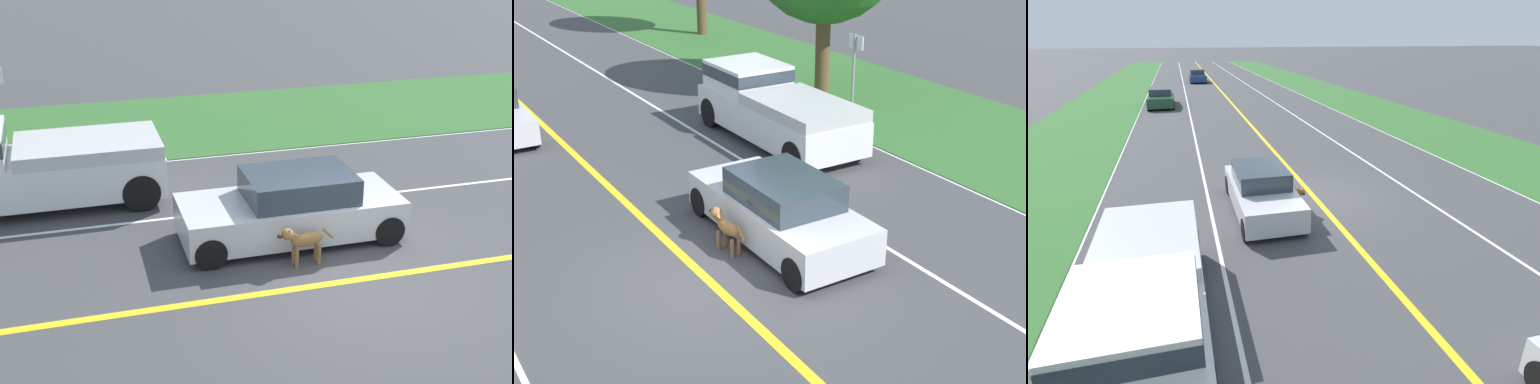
# 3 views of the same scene
# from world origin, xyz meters

# --- Properties ---
(ground_plane) EXTENTS (400.00, 400.00, 0.00)m
(ground_plane) POSITION_xyz_m (0.00, 0.00, 0.00)
(ground_plane) COLOR #424244
(centre_divider_line) EXTENTS (0.18, 160.00, 0.01)m
(centre_divider_line) POSITION_xyz_m (0.00, 0.00, 0.00)
(centre_divider_line) COLOR yellow
(centre_divider_line) RESTS_ON ground
(lane_edge_line_right) EXTENTS (0.14, 160.00, 0.01)m
(lane_edge_line_right) POSITION_xyz_m (7.00, 0.00, 0.00)
(lane_edge_line_right) COLOR white
(lane_edge_line_right) RESTS_ON ground
(lane_edge_line_left) EXTENTS (0.14, 160.00, 0.01)m
(lane_edge_line_left) POSITION_xyz_m (-7.00, 0.00, 0.00)
(lane_edge_line_left) COLOR white
(lane_edge_line_left) RESTS_ON ground
(lane_dash_same_dir) EXTENTS (0.10, 160.00, 0.01)m
(lane_dash_same_dir) POSITION_xyz_m (3.50, 0.00, 0.00)
(lane_dash_same_dir) COLOR white
(lane_dash_same_dir) RESTS_ON ground
(lane_dash_oncoming) EXTENTS (0.10, 160.00, 0.01)m
(lane_dash_oncoming) POSITION_xyz_m (-3.50, 0.00, 0.00)
(lane_dash_oncoming) COLOR white
(lane_dash_oncoming) RESTS_ON ground
(ego_car) EXTENTS (1.80, 4.37, 1.39)m
(ego_car) POSITION_xyz_m (1.94, 0.62, 0.65)
(ego_car) COLOR silver
(ego_car) RESTS_ON ground
(dog) EXTENTS (0.30, 1.16, 0.82)m
(dog) POSITION_xyz_m (0.81, 0.77, 0.51)
(dog) COLOR olive
(dog) RESTS_ON ground
(pickup_truck) EXTENTS (2.06, 5.50, 1.86)m
(pickup_truck) POSITION_xyz_m (5.02, 5.75, 0.95)
(pickup_truck) COLOR silver
(pickup_truck) RESTS_ON ground
(car_trailing_near) EXTENTS (1.93, 4.77, 1.36)m
(car_trailing_near) POSITION_xyz_m (5.49, -21.05, 0.64)
(car_trailing_near) COLOR #1E472D
(car_trailing_near) RESTS_ON ground
(car_trailing_mid) EXTENTS (1.90, 4.21, 1.46)m
(car_trailing_mid) POSITION_xyz_m (1.76, -38.34, 0.67)
(car_trailing_mid) COLOR navy
(car_trailing_mid) RESTS_ON ground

